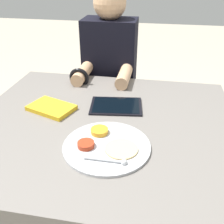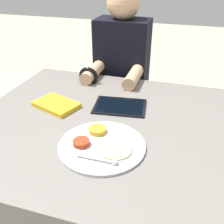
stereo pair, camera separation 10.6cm
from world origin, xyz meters
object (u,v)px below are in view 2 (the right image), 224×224
at_px(person_diner, 121,92).
at_px(red_notebook, 56,105).
at_px(tablet_device, 120,106).
at_px(thali_tray, 101,145).

bearing_deg(person_diner, red_notebook, -105.59).
bearing_deg(tablet_device, person_diner, 104.09).
relative_size(thali_tray, person_diner, 0.26).
xyz_separation_m(red_notebook, person_diner, (0.16, 0.58, -0.18)).
height_order(thali_tray, red_notebook, thali_tray).
relative_size(thali_tray, tablet_device, 1.25).
bearing_deg(thali_tray, red_notebook, 142.82).
bearing_deg(thali_tray, person_diner, 99.86).
distance_m(thali_tray, red_notebook, 0.38).
bearing_deg(tablet_device, red_notebook, -164.18).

